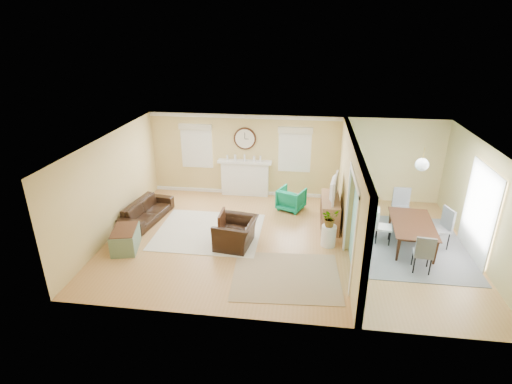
{
  "coord_description": "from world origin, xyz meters",
  "views": [
    {
      "loc": [
        0.43,
        -8.91,
        5.09
      ],
      "look_at": [
        -0.8,
        0.3,
        1.2
      ],
      "focal_mm": 28.0,
      "sensor_mm": 36.0,
      "label": 1
    }
  ],
  "objects_px": {
    "green_chair": "(291,199)",
    "credenza": "(330,212)",
    "eames_chair": "(236,233)",
    "dining_table": "(412,234)",
    "sofa": "(147,211)"
  },
  "relations": [
    {
      "from": "green_chair",
      "to": "credenza",
      "type": "distance_m",
      "value": 1.41
    },
    {
      "from": "eames_chair",
      "to": "dining_table",
      "type": "relative_size",
      "value": 0.59
    },
    {
      "from": "eames_chair",
      "to": "green_chair",
      "type": "bearing_deg",
      "value": 158.99
    },
    {
      "from": "sofa",
      "to": "green_chair",
      "type": "relative_size",
      "value": 2.61
    },
    {
      "from": "credenza",
      "to": "sofa",
      "type": "bearing_deg",
      "value": -176.11
    },
    {
      "from": "sofa",
      "to": "dining_table",
      "type": "distance_m",
      "value": 7.09
    },
    {
      "from": "sofa",
      "to": "green_chair",
      "type": "bearing_deg",
      "value": -64.55
    },
    {
      "from": "eames_chair",
      "to": "dining_table",
      "type": "distance_m",
      "value": 4.37
    },
    {
      "from": "sofa",
      "to": "eames_chair",
      "type": "bearing_deg",
      "value": -103.11
    },
    {
      "from": "eames_chair",
      "to": "credenza",
      "type": "xyz_separation_m",
      "value": [
        2.34,
        1.41,
        0.06
      ]
    },
    {
      "from": "credenza",
      "to": "green_chair",
      "type": "bearing_deg",
      "value": 140.4
    },
    {
      "from": "eames_chair",
      "to": "credenza",
      "type": "relative_size",
      "value": 0.75
    },
    {
      "from": "credenza",
      "to": "dining_table",
      "type": "xyz_separation_m",
      "value": [
        2.0,
        -0.85,
        -0.09
      ]
    },
    {
      "from": "eames_chair",
      "to": "dining_table",
      "type": "height_order",
      "value": "eames_chair"
    },
    {
      "from": "eames_chair",
      "to": "dining_table",
      "type": "bearing_deg",
      "value": 104.75
    }
  ]
}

